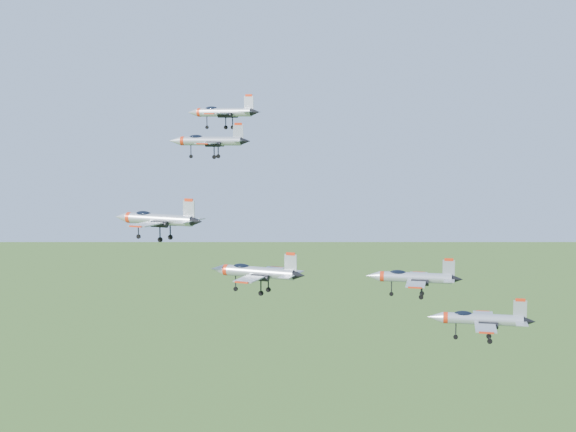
% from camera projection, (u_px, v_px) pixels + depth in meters
% --- Properties ---
extents(jet_lead, '(13.51, 11.21, 3.61)m').
position_uv_depth(jet_lead, '(222.00, 112.00, 132.52)').
color(jet_lead, '#A4AAB0').
extents(jet_left_high, '(12.11, 10.34, 3.32)m').
position_uv_depth(jet_left_high, '(208.00, 141.00, 117.14)').
color(jet_left_high, '#A4AAB0').
extents(jet_right_high, '(12.50, 10.35, 3.34)m').
position_uv_depth(jet_right_high, '(157.00, 219.00, 96.81)').
color(jet_right_high, '#A4AAB0').
extents(jet_left_low, '(13.25, 11.27, 3.60)m').
position_uv_depth(jet_left_low, '(413.00, 277.00, 111.59)').
color(jet_left_low, '#A4AAB0').
extents(jet_right_low, '(12.61, 10.49, 3.37)m').
position_uv_depth(jet_right_low, '(256.00, 272.00, 97.40)').
color(jet_right_low, '#A4AAB0').
extents(jet_trail, '(12.45, 10.61, 3.40)m').
position_uv_depth(jet_trail, '(480.00, 319.00, 95.55)').
color(jet_trail, '#A4AAB0').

